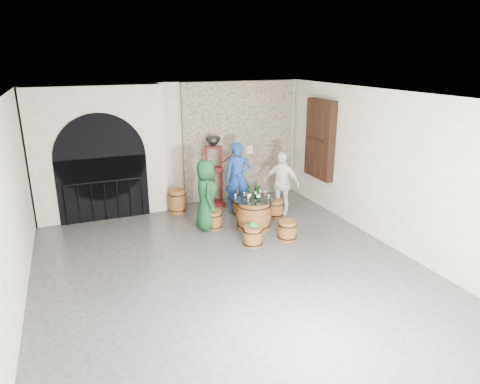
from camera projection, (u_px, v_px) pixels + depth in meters
name	position (u px, v px, depth m)	size (l,w,h in m)	color
ground	(229.00, 268.00, 8.10)	(8.00, 8.00, 0.00)	#313134
wall_back	(175.00, 145.00, 11.14)	(8.00, 8.00, 0.00)	silver
wall_front	(375.00, 303.00, 4.08)	(8.00, 8.00, 0.00)	silver
wall_left	(8.00, 214.00, 6.36)	(8.00, 8.00, 0.00)	silver
wall_right	(386.00, 169.00, 8.85)	(8.00, 8.00, 0.00)	silver
ceiling	(228.00, 96.00, 7.12)	(8.00, 8.00, 0.00)	beige
stone_facing_panel	(240.00, 141.00, 11.73)	(3.20, 0.12, 3.18)	#9F957F
arched_opening	(100.00, 154.00, 10.24)	(3.10, 0.60, 3.19)	silver
shuttered_window	(320.00, 139.00, 10.87)	(0.23, 1.10, 2.00)	black
barrel_table	(254.00, 214.00, 9.84)	(0.95, 0.95, 0.74)	brown
barrel_stool_left	(213.00, 220.00, 9.89)	(0.42, 0.42, 0.43)	brown
barrel_stool_far	(241.00, 207.00, 10.74)	(0.42, 0.42, 0.43)	brown
barrel_stool_right	(275.00, 208.00, 10.62)	(0.42, 0.42, 0.43)	brown
barrel_stool_near_right	(287.00, 230.00, 9.30)	(0.42, 0.42, 0.43)	brown
barrel_stool_near_left	(253.00, 236.00, 8.99)	(0.42, 0.42, 0.43)	brown
green_cap	(253.00, 225.00, 8.92)	(0.23, 0.18, 0.10)	#0D9036
person_green	(207.00, 195.00, 9.71)	(0.80, 0.52, 1.64)	#12401F
person_blue	(238.00, 178.00, 10.73)	(0.66, 0.43, 1.80)	navy
person_white	(281.00, 183.00, 10.64)	(0.93, 0.39, 1.59)	white
wine_bottle_left	(249.00, 194.00, 9.63)	(0.08, 0.08, 0.32)	black
wine_bottle_center	(258.00, 194.00, 9.58)	(0.08, 0.08, 0.32)	black
wine_bottle_right	(256.00, 191.00, 9.82)	(0.08, 0.08, 0.32)	black
tasting_glass_a	(248.00, 199.00, 9.53)	(0.05, 0.05, 0.10)	#B56D23
tasting_glass_b	(265.00, 193.00, 9.95)	(0.05, 0.05, 0.10)	#B56D23
tasting_glass_c	(244.00, 194.00, 9.89)	(0.05, 0.05, 0.10)	#B56D23
tasting_glass_d	(260.00, 192.00, 10.02)	(0.05, 0.05, 0.10)	#B56D23
tasting_glass_e	(269.00, 196.00, 9.71)	(0.05, 0.05, 0.10)	#B56D23
tasting_glass_f	(235.00, 196.00, 9.73)	(0.05, 0.05, 0.10)	#B56D23
side_barrel	(177.00, 201.00, 10.87)	(0.46, 0.46, 0.61)	brown
corking_press	(214.00, 166.00, 11.16)	(0.77, 0.46, 1.84)	#480D0C
control_box	(249.00, 150.00, 11.82)	(0.18, 0.10, 0.22)	silver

